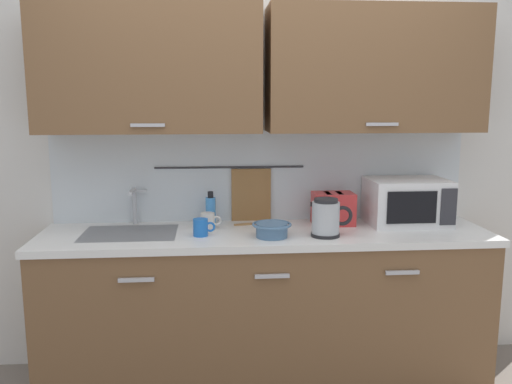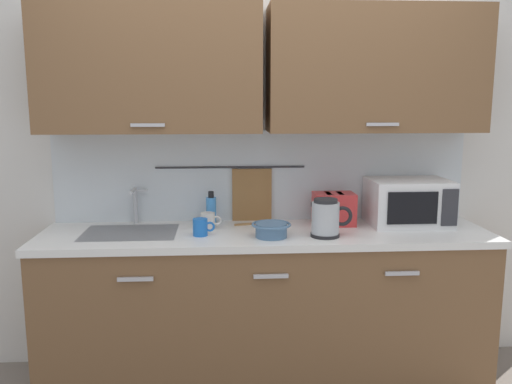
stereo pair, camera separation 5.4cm
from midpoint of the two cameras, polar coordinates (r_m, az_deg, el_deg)
counter_unit at (r=3.15m, az=1.36°, el=-12.06°), size 2.53×0.64×0.90m
back_wall_assembly at (r=3.16m, az=1.24°, el=7.86°), size 3.70×0.41×2.50m
sink_faucet at (r=3.23m, az=-12.35°, el=-0.87°), size 0.09×0.17×0.22m
microwave at (r=3.28m, az=16.45°, el=-1.05°), size 0.46×0.35×0.27m
electric_kettle at (r=2.90m, az=8.06°, el=-2.80°), size 0.23×0.16×0.21m
dish_soap_bottle at (r=3.18m, az=-4.33°, el=-1.89°), size 0.06×0.06×0.20m
mug_near_sink at (r=3.06m, az=-4.62°, el=-3.09°), size 0.12×0.08×0.09m
mixing_bowl at (r=2.88m, az=2.19°, el=-3.98°), size 0.21×0.21×0.08m
toaster at (r=3.19m, az=8.82°, el=-1.78°), size 0.26×0.17×0.19m
mug_by_kettle at (r=2.92m, az=-5.41°, el=-3.77°), size 0.12×0.08×0.09m
wooden_spoon at (r=3.18m, az=1.19°, el=-3.34°), size 0.28×0.09×0.01m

